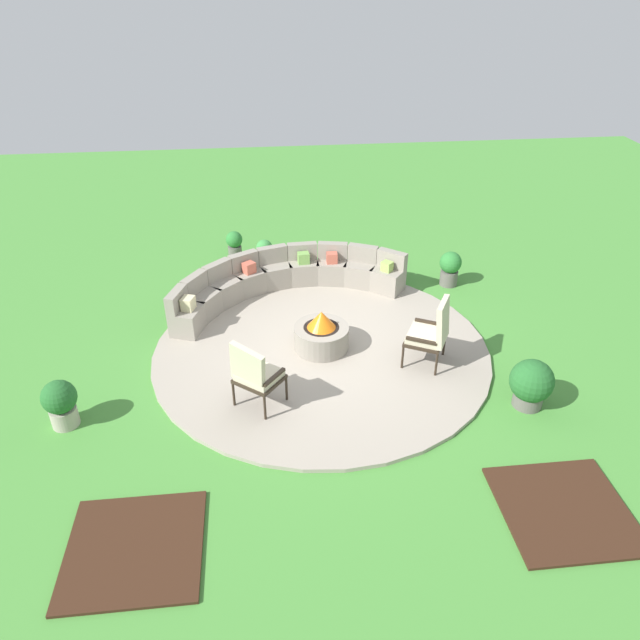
% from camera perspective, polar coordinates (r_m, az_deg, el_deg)
% --- Properties ---
extents(ground_plane, '(24.00, 24.00, 0.00)m').
position_cam_1_polar(ground_plane, '(9.51, 0.13, -2.94)').
color(ground_plane, '#478C38').
extents(patio_circle, '(5.30, 5.30, 0.06)m').
position_cam_1_polar(patio_circle, '(9.49, 0.13, -2.79)').
color(patio_circle, '#9E9384').
rests_on(patio_circle, ground_plane).
extents(mulch_bed_left, '(1.43, 1.41, 0.04)m').
position_cam_1_polar(mulch_bed_left, '(7.03, -17.37, -20.19)').
color(mulch_bed_left, '#382114').
rests_on(mulch_bed_left, ground_plane).
extents(mulch_bed_right, '(1.43, 1.41, 0.04)m').
position_cam_1_polar(mulch_bed_right, '(7.60, 22.37, -16.46)').
color(mulch_bed_right, '#382114').
rests_on(mulch_bed_right, ground_plane).
extents(fire_pit, '(0.87, 0.87, 0.66)m').
position_cam_1_polar(fire_pit, '(9.33, 0.13, -1.37)').
color(fire_pit, gray).
rests_on(fire_pit, patio_circle).
extents(curved_stone_bench, '(4.22, 2.10, 0.74)m').
position_cam_1_polar(curved_stone_bench, '(10.82, -3.65, 3.81)').
color(curved_stone_bench, gray).
rests_on(curved_stone_bench, patio_circle).
extents(lounge_chair_front_left, '(0.78, 0.81, 1.09)m').
position_cam_1_polar(lounge_chair_front_left, '(8.03, -6.27, -5.10)').
color(lounge_chair_front_left, '#2D2319').
rests_on(lounge_chair_front_left, patio_circle).
extents(lounge_chair_front_right, '(0.78, 0.80, 1.10)m').
position_cam_1_polar(lounge_chair_front_right, '(8.98, 10.70, -1.07)').
color(lounge_chair_front_right, '#2D2319').
rests_on(lounge_chair_front_right, patio_circle).
extents(potted_plant_0, '(0.34, 0.34, 0.52)m').
position_cam_1_polar(potted_plant_0, '(12.16, -5.35, 6.59)').
color(potted_plant_0, '#A89E8E').
rests_on(potted_plant_0, ground_plane).
extents(potted_plant_1, '(0.46, 0.46, 0.70)m').
position_cam_1_polar(potted_plant_1, '(8.58, -23.64, -7.24)').
color(potted_plant_1, '#A89E8E').
rests_on(potted_plant_1, ground_plane).
extents(potted_plant_2, '(0.41, 0.41, 0.67)m').
position_cam_1_polar(potted_plant_2, '(11.51, 12.38, 4.99)').
color(potted_plant_2, '#605B56').
rests_on(potted_plant_2, ground_plane).
extents(potted_plant_3, '(0.34, 0.34, 0.62)m').
position_cam_1_polar(potted_plant_3, '(12.39, -8.20, 7.18)').
color(potted_plant_3, '#605B56').
rests_on(potted_plant_3, ground_plane).
extents(potted_plant_4, '(0.60, 0.60, 0.72)m').
position_cam_1_polar(potted_plant_4, '(8.69, 19.60, -5.73)').
color(potted_plant_4, '#605B56').
rests_on(potted_plant_4, ground_plane).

